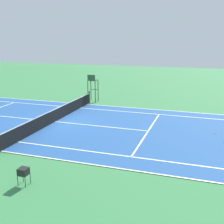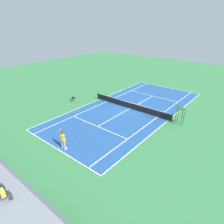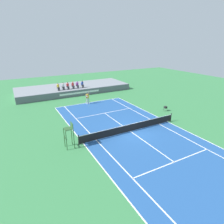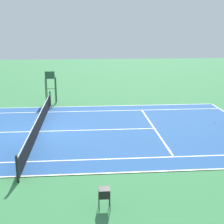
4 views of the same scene
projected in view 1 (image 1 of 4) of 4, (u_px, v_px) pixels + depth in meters
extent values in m
plane|color=#387F47|center=(56.00, 122.00, 19.40)|extent=(80.00, 80.00, 0.00)
cube|color=#235193|center=(56.00, 122.00, 19.40)|extent=(10.98, 23.78, 0.02)
cube|color=white|center=(87.00, 104.00, 24.44)|extent=(0.10, 23.78, 0.01)
cube|color=white|center=(2.00, 151.00, 14.36)|extent=(0.10, 23.78, 0.01)
cube|color=white|center=(81.00, 108.00, 23.17)|extent=(0.10, 23.78, 0.01)
cube|color=white|center=(19.00, 142.00, 15.62)|extent=(0.10, 23.78, 0.01)
cube|color=white|center=(148.00, 131.00, 17.45)|extent=(8.22, 0.10, 0.01)
cube|color=white|center=(56.00, 122.00, 19.40)|extent=(0.10, 12.80, 0.01)
cylinder|color=black|center=(89.00, 97.00, 24.72)|extent=(0.10, 0.10, 1.07)
cube|color=black|center=(55.00, 115.00, 19.28)|extent=(11.78, 0.02, 0.84)
cube|color=white|center=(55.00, 109.00, 19.18)|extent=(11.78, 0.03, 0.06)
sphere|color=#D1E533|center=(214.00, 133.00, 16.97)|extent=(0.07, 0.07, 0.07)
cylinder|color=#2D562D|center=(91.00, 90.00, 25.86)|extent=(0.07, 0.07, 1.90)
cylinder|color=#2D562D|center=(98.00, 91.00, 25.65)|extent=(0.07, 0.07, 1.90)
cylinder|color=#2D562D|center=(88.00, 91.00, 25.22)|extent=(0.07, 0.07, 1.90)
cylinder|color=#2D562D|center=(95.00, 92.00, 25.00)|extent=(0.07, 0.07, 1.90)
cube|color=#2D562D|center=(93.00, 80.00, 25.18)|extent=(0.70, 0.70, 0.06)
cube|color=#2D562D|center=(91.00, 78.00, 24.79)|extent=(0.06, 0.70, 0.48)
cube|color=#2D562D|center=(94.00, 89.00, 25.70)|extent=(0.10, 0.70, 0.04)
cube|color=black|center=(23.00, 171.00, 11.00)|extent=(0.36, 0.36, 0.28)
cylinder|color=black|center=(23.00, 177.00, 11.30)|extent=(0.02, 0.02, 0.42)
cylinder|color=black|center=(18.00, 181.00, 10.98)|extent=(0.02, 0.02, 0.42)
cylinder|color=black|center=(30.00, 178.00, 11.19)|extent=(0.02, 0.02, 0.42)
cylinder|color=black|center=(25.00, 182.00, 10.88)|extent=(0.02, 0.02, 0.42)
ellipsoid|color=#D1E533|center=(23.00, 170.00, 10.98)|extent=(0.30, 0.30, 0.12)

